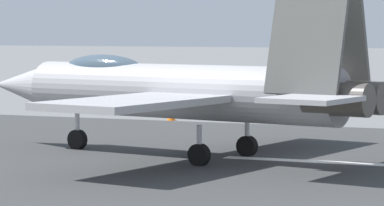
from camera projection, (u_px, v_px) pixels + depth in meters
ground_plane at (331, 163)px, 37.10m from camera, size 400.00×400.00×0.00m
runway_strip at (331, 163)px, 37.09m from camera, size 240.00×26.00×0.02m
fighter_jet at (180, 90)px, 38.40m from camera, size 17.32×15.29×5.65m
marker_cone_mid at (171, 115)px, 53.93m from camera, size 0.44×0.44×0.55m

